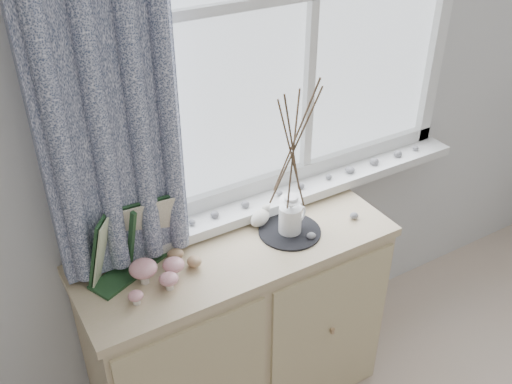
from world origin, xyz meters
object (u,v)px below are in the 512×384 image
Objects in this scene: sideboard at (240,329)px; botanical_book at (133,242)px; toadstool_cluster at (155,272)px; twig_pitcher at (293,144)px.

sideboard is 0.67m from botanical_book.
botanical_book reaches higher than toadstool_cluster.
sideboard is at bearing 149.77° from twig_pitcher.
sideboard is at bearing -32.30° from botanical_book.
sideboard is 3.08× the size of botanical_book.
botanical_book is (-0.37, 0.05, 0.56)m from sideboard.
sideboard is 0.58m from toadstool_cluster.
twig_pitcher reaches higher than toadstool_cluster.
botanical_book is 0.12m from toadstool_cluster.
twig_pitcher reaches higher than sideboard.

